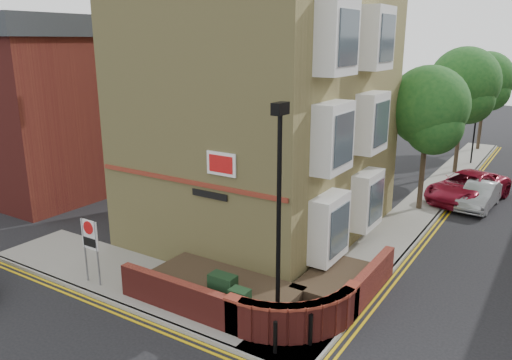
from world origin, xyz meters
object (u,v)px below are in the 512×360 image
object	(u,v)px
zone_sign	(90,240)
silver_car_near	(479,196)
lamppost	(279,223)
utility_cabinet_large	(223,294)

from	to	relation	value
zone_sign	silver_car_near	distance (m)	18.05
lamppost	silver_car_near	bearing A→B (deg)	79.48
lamppost	utility_cabinet_large	distance (m)	3.24
lamppost	silver_car_near	world-z (taller)	lamppost
zone_sign	silver_car_near	xyz separation A→B (m)	(9.33, 15.42, -1.02)
lamppost	zone_sign	size ratio (longest dim) A/B	2.86
utility_cabinet_large	silver_car_near	world-z (taller)	utility_cabinet_large
utility_cabinet_large	silver_car_near	bearing A→B (deg)	72.41
lamppost	silver_car_near	size ratio (longest dim) A/B	1.67
utility_cabinet_large	silver_car_near	xyz separation A→B (m)	(4.63, 14.62, -0.10)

